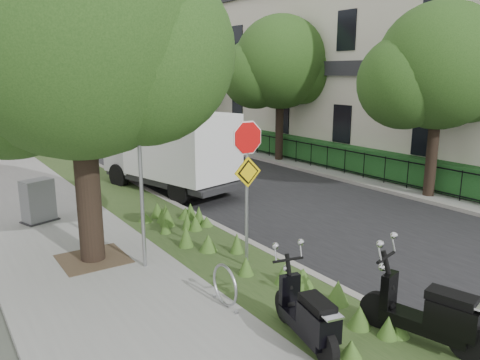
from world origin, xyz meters
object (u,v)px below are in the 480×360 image
(scooter_far, at_px, (311,322))
(box_truck, at_px, (171,148))
(sign_assembly, at_px, (247,164))
(scooter_near, at_px, (436,320))
(utility_cabinet, at_px, (38,202))

(scooter_far, height_order, box_truck, box_truck)
(sign_assembly, xyz_separation_m, box_truck, (1.71, 7.06, -0.76))
(scooter_far, bearing_deg, scooter_near, -33.95)
(scooter_far, bearing_deg, utility_cabinet, 103.28)
(scooter_far, relative_size, box_truck, 0.32)
(scooter_near, xyz_separation_m, box_truck, (1.11, 11.10, 0.99))
(box_truck, xyz_separation_m, utility_cabinet, (-4.71, -1.34, -0.88))
(sign_assembly, distance_m, box_truck, 7.30)
(scooter_near, relative_size, box_truck, 0.34)
(scooter_near, bearing_deg, scooter_far, 146.05)
(scooter_far, relative_size, utility_cabinet, 1.51)
(box_truck, bearing_deg, sign_assembly, -103.59)
(box_truck, bearing_deg, scooter_near, -95.69)
(box_truck, relative_size, utility_cabinet, 4.80)
(scooter_near, distance_m, box_truck, 11.20)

